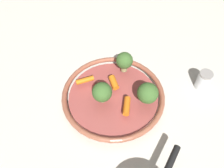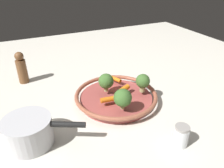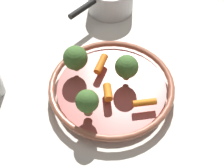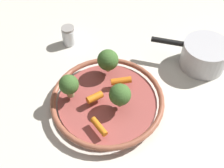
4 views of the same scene
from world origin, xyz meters
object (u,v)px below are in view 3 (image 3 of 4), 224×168
(broccoli_floret_mid, at_px, (87,102))
(broccoli_floret_large, at_px, (75,58))
(serving_bowl, at_px, (112,88))
(baby_carrot_center, at_px, (101,64))
(baby_carrot_left, at_px, (107,92))
(broccoli_floret_edge, at_px, (127,67))
(baby_carrot_near_rim, at_px, (145,103))

(broccoli_floret_mid, bearing_deg, broccoli_floret_large, -60.54)
(serving_bowl, bearing_deg, baby_carrot_center, -50.16)
(serving_bowl, bearing_deg, broccoli_floret_mid, 72.50)
(baby_carrot_left, distance_m, broccoli_floret_edge, 0.07)
(broccoli_floret_edge, relative_size, broccoli_floret_large, 0.98)
(broccoli_floret_mid, bearing_deg, serving_bowl, -107.50)
(serving_bowl, height_order, broccoli_floret_large, broccoli_floret_large)
(broccoli_floret_edge, relative_size, broccoli_floret_mid, 1.00)
(baby_carrot_center, height_order, baby_carrot_left, baby_carrot_left)
(serving_bowl, relative_size, broccoli_floret_edge, 4.39)
(baby_carrot_center, distance_m, broccoli_floret_edge, 0.08)
(serving_bowl, relative_size, baby_carrot_left, 6.95)
(baby_carrot_left, bearing_deg, baby_carrot_near_rim, 175.96)
(serving_bowl, relative_size, broccoli_floret_mid, 4.39)
(baby_carrot_near_rim, bearing_deg, broccoli_floret_large, -18.99)
(broccoli_floret_large, bearing_deg, serving_bowl, 166.36)
(baby_carrot_center, height_order, broccoli_floret_mid, broccoli_floret_mid)
(baby_carrot_left, relative_size, broccoli_floret_large, 0.62)
(broccoli_floret_edge, bearing_deg, broccoli_floret_mid, 63.71)
(baby_carrot_near_rim, distance_m, broccoli_floret_edge, 0.09)
(broccoli_floret_edge, bearing_deg, baby_carrot_near_rim, 131.34)
(baby_carrot_near_rim, height_order, baby_carrot_center, baby_carrot_center)
(baby_carrot_center, bearing_deg, baby_carrot_left, 115.02)
(baby_carrot_left, bearing_deg, broccoli_floret_edge, -117.75)
(baby_carrot_center, xyz_separation_m, broccoli_floret_large, (0.06, 0.02, 0.03))
(baby_carrot_near_rim, relative_size, broccoli_floret_mid, 0.78)
(broccoli_floret_large, relative_size, broccoli_floret_mid, 1.02)
(baby_carrot_center, distance_m, broccoli_floret_mid, 0.14)
(baby_carrot_near_rim, xyz_separation_m, broccoli_floret_mid, (0.12, 0.05, 0.03))
(broccoli_floret_edge, xyz_separation_m, broccoli_floret_mid, (0.06, 0.12, 0.00))
(baby_carrot_near_rim, height_order, broccoli_floret_edge, broccoli_floret_edge)
(baby_carrot_center, xyz_separation_m, broccoli_floret_mid, (-0.01, 0.14, 0.03))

